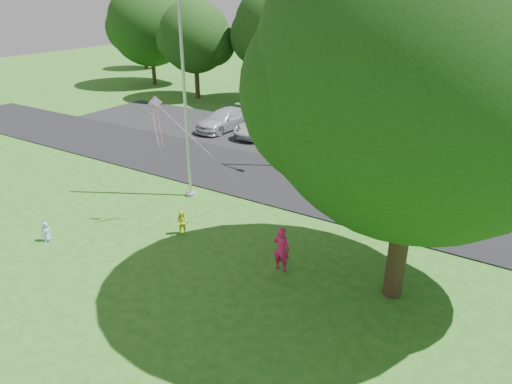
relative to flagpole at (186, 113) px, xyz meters
The scene contains 14 objects.
ground 7.39m from the flagpole, 55.01° to the right, with size 120.00×120.00×0.00m, color #28681B.
park_road 6.73m from the flagpole, 48.81° to the left, with size 60.00×6.00×0.06m, color black.
parking_strip 11.82m from the flagpole, 71.57° to the left, with size 42.00×7.00×0.06m, color black.
flagpole is the anchor object (origin of this frame).
street_lamp 6.40m from the flagpole, 68.79° to the left, with size 1.73×0.51×6.22m.
trash_can 9.00m from the flagpole, 54.45° to the left, with size 0.55×0.55×0.87m.
big_tree 11.45m from the flagpole, 14.24° to the right, with size 9.91×9.40×11.94m.
tree_row 19.95m from the flagpole, 75.18° to the left, with size 64.35×11.94×10.88m.
horizon_trees 29.85m from the flagpole, 75.32° to the left, with size 77.46×7.20×7.02m.
parked_cars 11.37m from the flagpole, 76.05° to the left, with size 20.32×5.66×1.48m.
woman 8.42m from the flagpole, 25.64° to the right, with size 0.62×0.41×1.71m, color #E21E5B.
child_yellow 5.37m from the flagpole, 55.20° to the right, with size 0.52×0.41×1.08m, color #EFFF28.
child_blue 7.84m from the flagpole, 107.28° to the right, with size 0.41×0.27×0.84m, color #A6C4FF.
kite 3.01m from the flagpole, 69.61° to the right, with size 6.36×0.85×3.59m.
Camera 1 is at (10.17, -10.76, 9.33)m, focal length 32.00 mm.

